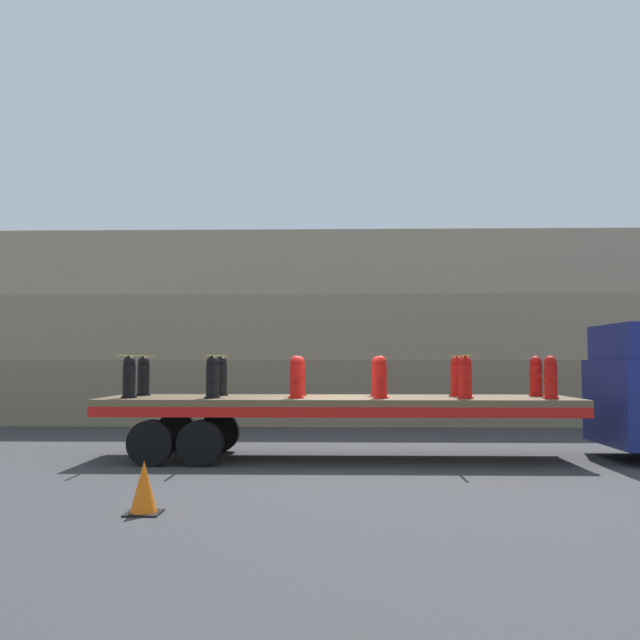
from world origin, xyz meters
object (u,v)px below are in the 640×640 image
fire_hydrant_red_near_2 (296,378)px  traffic_cone (144,488)px  fire_hydrant_black_far_0 (144,376)px  fire_hydrant_black_far_1 (221,376)px  fire_hydrant_red_far_5 (536,377)px  fire_hydrant_black_near_0 (129,377)px  fire_hydrant_red_far_4 (457,376)px  fire_hydrant_black_near_1 (212,377)px  fire_hydrant_red_near_3 (381,378)px  fire_hydrant_red_far_3 (378,376)px  flatbed_trailer (306,409)px  fire_hydrant_red_near_4 (465,378)px  fire_hydrant_red_far_2 (299,376)px  fire_hydrant_red_near_5 (551,378)px

fire_hydrant_red_near_2 → traffic_cone: fire_hydrant_red_near_2 is taller
fire_hydrant_black_far_0 → fire_hydrant_black_far_1: bearing=0.0°
fire_hydrant_red_far_5 → fire_hydrant_black_far_1: bearing=180.0°
fire_hydrant_red_near_2 → fire_hydrant_black_near_0: bearing=180.0°
fire_hydrant_black_far_1 → fire_hydrant_red_far_4: size_ratio=1.00×
fire_hydrant_black_near_1 → fire_hydrant_red_far_4: 5.18m
fire_hydrant_red_near_3 → fire_hydrant_red_far_3: (0.00, 1.06, 0.00)m
fire_hydrant_red_near_3 → fire_hydrant_red_far_5: bearing=17.4°
flatbed_trailer → fire_hydrant_black_far_1: bearing=164.2°
fire_hydrant_red_near_3 → traffic_cone: bearing=-125.2°
fire_hydrant_red_far_4 → fire_hydrant_red_far_5: (1.69, 0.00, 0.00)m
fire_hydrant_red_far_5 → flatbed_trailer: bearing=-173.8°
flatbed_trailer → fire_hydrant_black_far_1: fire_hydrant_black_far_1 is taller
flatbed_trailer → fire_hydrant_red_near_2: fire_hydrant_red_near_2 is taller
fire_hydrant_red_far_3 → fire_hydrant_red_far_4: size_ratio=1.00×
fire_hydrant_black_far_0 → fire_hydrant_black_near_1: 1.99m
flatbed_trailer → fire_hydrant_black_far_1: 2.04m
fire_hydrant_red_far_3 → fire_hydrant_red_near_4: bearing=-32.0°
fire_hydrant_red_near_2 → fire_hydrant_red_near_4: 3.38m
flatbed_trailer → fire_hydrant_black_near_1: fire_hydrant_black_near_1 is taller
fire_hydrant_red_far_2 → fire_hydrant_red_far_4: 3.38m
fire_hydrant_red_far_3 → fire_hydrant_red_near_3: bearing=-90.0°
fire_hydrant_black_far_0 → fire_hydrant_red_near_3: size_ratio=1.00×
fire_hydrant_red_near_2 → fire_hydrant_black_near_1: bearing=180.0°
fire_hydrant_red_near_2 → traffic_cone: size_ratio=1.22×
fire_hydrant_black_far_0 → traffic_cone: (1.65, -5.91, -1.35)m
fire_hydrant_black_near_1 → fire_hydrant_red_far_4: size_ratio=1.00×
fire_hydrant_black_near_1 → fire_hydrant_red_near_4: (5.07, 0.00, 0.00)m
fire_hydrant_red_near_2 → fire_hydrant_black_far_0: bearing=162.6°
fire_hydrant_red_far_3 → fire_hydrant_red_far_5: size_ratio=1.00×
fire_hydrant_red_far_4 → flatbed_trailer: bearing=-170.6°
fire_hydrant_black_far_1 → fire_hydrant_red_near_2: bearing=-32.0°
fire_hydrant_black_near_0 → fire_hydrant_red_near_2: bearing=0.0°
fire_hydrant_red_near_2 → fire_hydrant_red_far_3: size_ratio=1.00×
fire_hydrant_red_near_2 → fire_hydrant_red_far_5: size_ratio=1.00×
fire_hydrant_red_far_5 → fire_hydrant_black_far_0: bearing=180.0°
fire_hydrant_red_near_4 → traffic_cone: 7.17m
fire_hydrant_red_far_3 → fire_hydrant_red_far_5: same height
fire_hydrant_black_near_1 → fire_hydrant_red_far_5: (6.76, 1.06, 0.00)m
fire_hydrant_black_near_0 → fire_hydrant_red_near_3: size_ratio=1.00×
fire_hydrant_black_far_0 → fire_hydrant_red_far_3: bearing=0.0°
flatbed_trailer → fire_hydrant_black_far_0: size_ratio=11.32×
fire_hydrant_red_near_4 → flatbed_trailer: bearing=170.6°
fire_hydrant_black_near_0 → fire_hydrant_red_near_5: same height
fire_hydrant_black_near_1 → fire_hydrant_red_near_2: size_ratio=1.00×
fire_hydrant_black_far_1 → fire_hydrant_red_far_5: same height
flatbed_trailer → traffic_cone: 5.75m
fire_hydrant_black_far_1 → fire_hydrant_red_near_4: size_ratio=1.00×
fire_hydrant_red_far_4 → fire_hydrant_red_far_5: bearing=0.0°
fire_hydrant_black_near_0 → fire_hydrant_black_far_1: (1.69, 1.06, 0.00)m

